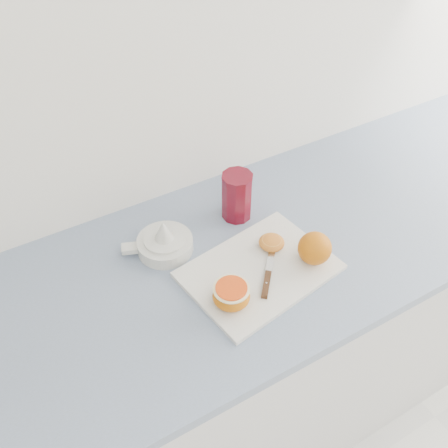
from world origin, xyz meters
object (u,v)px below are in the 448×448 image
at_px(counter, 231,355).
at_px(cutting_board, 259,271).
at_px(half_orange, 231,295).
at_px(red_tumbler, 237,198).
at_px(citrus_juicer, 164,242).

bearing_deg(counter, cutting_board, -69.65).
xyz_separation_m(half_orange, red_tumbler, (0.16, 0.25, 0.02)).
xyz_separation_m(counter, red_tumbler, (0.08, 0.13, 0.51)).
bearing_deg(red_tumbler, half_orange, -123.24).
bearing_deg(citrus_juicer, red_tumbler, 5.36).
distance_m(cutting_board, red_tumbler, 0.22).
height_order(citrus_juicer, red_tumbler, red_tumbler).
bearing_deg(half_orange, cutting_board, 25.34).
bearing_deg(citrus_juicer, cutting_board, -47.80).
bearing_deg(counter, citrus_juicer, 142.10).
bearing_deg(counter, half_orange, -122.60).
bearing_deg(cutting_board, red_tumbler, 74.13).
relative_size(counter, red_tumbler, 19.41).
relative_size(cutting_board, red_tumbler, 2.58).
distance_m(counter, cutting_board, 0.46).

